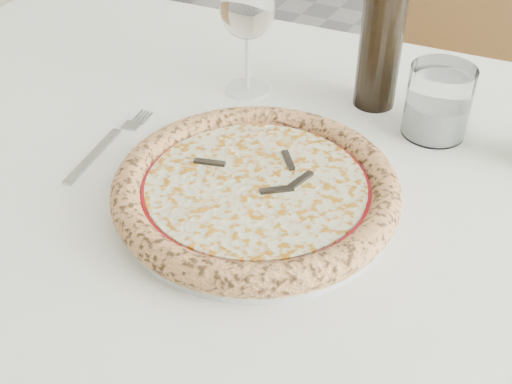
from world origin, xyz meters
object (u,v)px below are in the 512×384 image
at_px(tumbler, 437,106).
at_px(wine_glass, 247,10).
at_px(dining_table, 289,214).
at_px(pizza, 256,188).
at_px(plate, 256,199).
at_px(wine_bottle, 382,36).
at_px(chair_far, 454,72).

bearing_deg(tumbler, wine_glass, -177.60).
bearing_deg(dining_table, tumbler, 47.62).
height_order(pizza, wine_glass, wine_glass).
xyz_separation_m(dining_table, plate, (-0.00, -0.10, 0.10)).
height_order(dining_table, wine_bottle, wine_bottle).
relative_size(pizza, wine_glass, 1.89).
bearing_deg(plate, wine_bottle, 81.55).
bearing_deg(dining_table, chair_far, 85.75).
bearing_deg(wine_bottle, dining_table, -102.54).
bearing_deg(chair_far, wine_glass, -107.00).
bearing_deg(dining_table, pizza, -90.00).
bearing_deg(chair_far, plate, -93.79).
distance_m(plate, tumbler, 0.30).
height_order(chair_far, pizza, chair_far).
xyz_separation_m(plate, pizza, (-0.00, 0.00, 0.02)).
height_order(wine_glass, wine_bottle, wine_bottle).
bearing_deg(chair_far, tumbler, -82.53).
distance_m(plate, wine_glass, 0.31).
distance_m(pizza, wine_glass, 0.30).
relative_size(plate, wine_bottle, 1.28).
height_order(chair_far, plate, chair_far).
distance_m(dining_table, plate, 0.14).
xyz_separation_m(chair_far, plate, (-0.06, -0.91, 0.23)).
bearing_deg(pizza, plate, -19.36).
distance_m(plate, pizza, 0.02).
relative_size(dining_table, wine_bottle, 5.92).
bearing_deg(wine_bottle, plate, -98.45).
relative_size(chair_far, tumbler, 9.30).
xyz_separation_m(wine_glass, wine_bottle, (0.19, 0.05, -0.02)).
bearing_deg(tumbler, dining_table, -132.38).
xyz_separation_m(tumbler, wine_bottle, (-0.10, 0.04, 0.06)).
height_order(chair_far, wine_bottle, wine_bottle).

